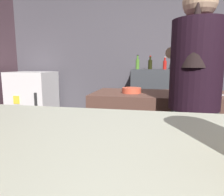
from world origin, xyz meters
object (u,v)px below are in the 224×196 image
(mini_fridge, at_px, (33,105))
(bottle_olive_oil, at_px, (165,65))
(chefs_knife, at_px, (220,95))
(bottle_hot_sauce, at_px, (150,64))
(bottle_vinegar, at_px, (138,64))
(mixing_bowl, at_px, (132,90))
(bartender, at_px, (194,94))
(bottle_soy, at_px, (176,64))

(mini_fridge, xyz_separation_m, bottle_olive_oil, (2.03, 0.11, 0.64))
(chefs_knife, bearing_deg, bottle_olive_oil, 121.16)
(chefs_knife, relative_size, bottle_hot_sauce, 1.23)
(mini_fridge, relative_size, bottle_vinegar, 5.14)
(bottle_hot_sauce, bearing_deg, mixing_bowl, -96.23)
(mixing_bowl, xyz_separation_m, chefs_knife, (0.76, -0.01, -0.02))
(bartender, bearing_deg, chefs_knife, -18.89)
(chefs_knife, height_order, bottle_olive_oil, bottle_olive_oil)
(chefs_knife, distance_m, bottle_olive_oil, 1.27)
(mini_fridge, distance_m, bottle_vinegar, 1.77)
(bottle_hot_sauce, xyz_separation_m, bottle_olive_oil, (0.21, -0.07, -0.01))
(chefs_knife, xyz_separation_m, bottle_olive_oil, (-0.42, 1.18, 0.25))
(bartender, height_order, chefs_knife, bartender)
(bartender, bearing_deg, mixing_bowl, 64.89)
(mini_fridge, relative_size, bartender, 0.63)
(bottle_hot_sauce, distance_m, bottle_olive_oil, 0.22)
(bottle_olive_oil, bearing_deg, bottle_soy, 42.21)
(bottle_olive_oil, bearing_deg, mixing_bowl, -106.24)
(bottle_vinegar, bearing_deg, mixing_bowl, -87.84)
(mixing_bowl, relative_size, bottle_soy, 0.91)
(chefs_knife, bearing_deg, mini_fridge, 168.14)
(mini_fridge, xyz_separation_m, chefs_knife, (2.44, -1.07, 0.39))
(bartender, relative_size, bottle_vinegar, 8.18)
(mini_fridge, xyz_separation_m, mixing_bowl, (1.69, -1.06, 0.41))
(mixing_bowl, bearing_deg, mini_fridge, 147.91)
(chefs_knife, bearing_deg, bottle_hot_sauce, 128.26)
(mini_fridge, xyz_separation_m, bartender, (2.16, -1.47, 0.44))
(mixing_bowl, distance_m, bottle_soy, 1.43)
(bartender, xyz_separation_m, bottle_olive_oil, (-0.13, 1.58, 0.20))
(bottle_hot_sauce, relative_size, bottle_olive_oil, 1.11)
(bartender, distance_m, bottle_olive_oil, 1.60)
(bottle_soy, height_order, bottle_olive_oil, bottle_soy)
(mini_fridge, relative_size, mixing_bowl, 6.03)
(chefs_knife, relative_size, bottle_soy, 1.25)
(bottle_vinegar, bearing_deg, bottle_soy, 14.78)
(bottle_hot_sauce, bearing_deg, bottle_soy, 12.72)
(mixing_bowl, bearing_deg, bottle_hot_sauce, 83.77)
(bartender, bearing_deg, bottle_hot_sauce, 27.57)
(chefs_knife, relative_size, bottle_olive_oil, 1.36)
(bottle_vinegar, bearing_deg, chefs_knife, -55.91)
(bottle_soy, bearing_deg, bottle_olive_oil, -137.79)
(mixing_bowl, bearing_deg, bottle_vinegar, 92.16)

